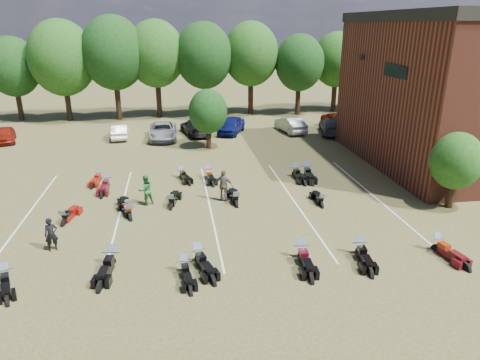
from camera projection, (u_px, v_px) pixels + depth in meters
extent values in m
plane|color=brown|center=(273.00, 227.00, 22.04)|extent=(160.00, 160.00, 0.00)
imported|color=maroon|center=(5.00, 135.00, 37.71)|extent=(2.55, 4.14, 1.32)
imported|color=silver|center=(120.00, 131.00, 38.96)|extent=(1.59, 3.99, 1.29)
imported|color=gray|center=(163.00, 131.00, 38.68)|extent=(2.49, 5.28, 1.46)
imported|color=black|center=(195.00, 127.00, 40.30)|extent=(3.10, 5.39, 1.47)
imported|color=#0B1250|center=(231.00, 125.00, 40.73)|extent=(3.50, 4.92, 1.56)
imported|color=#9D9E99|center=(290.00, 125.00, 41.17)|extent=(2.33, 4.69, 1.48)
imported|color=#5C1105|center=(340.00, 122.00, 41.95)|extent=(2.82, 5.64, 1.53)
imported|color=#343539|center=(332.00, 126.00, 40.59)|extent=(3.28, 5.45, 1.48)
imported|color=black|center=(51.00, 235.00, 19.53)|extent=(0.68, 0.56, 1.60)
imported|color=#286C32|center=(146.00, 190.00, 24.51)|extent=(1.08, 1.00, 1.79)
imported|color=#565149|center=(224.00, 185.00, 24.99)|extent=(1.23, 0.93, 1.94)
cube|color=black|center=(362.00, 57.00, 31.94)|extent=(0.30, 0.40, 0.30)
cube|color=black|center=(395.00, 71.00, 27.49)|extent=(0.06, 3.00, 0.80)
cylinder|color=black|center=(19.00, 102.00, 45.26)|extent=(0.58, 0.58, 4.08)
ellipsoid|color=#1E4C19|center=(11.00, 60.00, 43.78)|extent=(6.00, 6.00, 6.90)
cylinder|color=black|center=(68.00, 101.00, 45.97)|extent=(0.58, 0.58, 4.08)
ellipsoid|color=#1E4C19|center=(62.00, 60.00, 44.50)|extent=(6.00, 6.00, 6.90)
cylinder|color=black|center=(116.00, 100.00, 46.69)|extent=(0.57, 0.58, 4.08)
ellipsoid|color=#1E4C19|center=(112.00, 59.00, 45.21)|extent=(6.00, 6.00, 6.90)
cylinder|color=black|center=(162.00, 99.00, 47.40)|extent=(0.57, 0.58, 4.08)
ellipsoid|color=#1E4C19|center=(160.00, 59.00, 45.93)|extent=(6.00, 6.00, 6.90)
cylinder|color=black|center=(207.00, 98.00, 48.12)|extent=(0.58, 0.58, 4.08)
ellipsoid|color=#1E4C19|center=(206.00, 58.00, 46.64)|extent=(6.00, 6.00, 6.90)
cylinder|color=black|center=(251.00, 97.00, 48.83)|extent=(0.57, 0.58, 4.08)
ellipsoid|color=#1E4C19|center=(251.00, 58.00, 47.36)|extent=(6.00, 6.00, 6.90)
cylinder|color=black|center=(293.00, 96.00, 49.55)|extent=(0.57, 0.58, 4.08)
ellipsoid|color=#1E4C19|center=(295.00, 57.00, 48.07)|extent=(6.00, 6.00, 6.90)
cylinder|color=black|center=(334.00, 95.00, 50.26)|extent=(0.57, 0.58, 4.08)
ellipsoid|color=#1E4C19|center=(337.00, 57.00, 48.79)|extent=(6.00, 6.00, 6.90)
cylinder|color=black|center=(374.00, 94.00, 50.98)|extent=(0.58, 0.58, 4.08)
ellipsoid|color=#1E4C19|center=(378.00, 56.00, 49.50)|extent=(6.00, 6.00, 6.90)
cylinder|color=black|center=(413.00, 93.00, 51.69)|extent=(0.58, 0.58, 4.08)
ellipsoid|color=#1E4C19|center=(418.00, 56.00, 50.22)|extent=(6.00, 6.00, 6.90)
cylinder|color=black|center=(451.00, 193.00, 24.18)|extent=(0.24, 0.24, 1.71)
sphere|color=#1E4C19|center=(456.00, 161.00, 23.53)|extent=(2.80, 2.80, 2.80)
cylinder|color=black|center=(209.00, 137.00, 35.82)|extent=(0.24, 0.24, 1.90)
sphere|color=#1E4C19|center=(208.00, 111.00, 35.08)|extent=(3.20, 3.20, 3.20)
cube|color=silver|center=(25.00, 219.00, 22.97)|extent=(0.10, 14.00, 0.01)
cube|color=silver|center=(120.00, 213.00, 23.68)|extent=(0.10, 14.00, 0.01)
cube|color=silver|center=(210.00, 207.00, 24.40)|extent=(0.10, 14.00, 0.01)
cube|color=silver|center=(295.00, 202.00, 25.11)|extent=(0.10, 14.00, 0.01)
cube|color=silver|center=(375.00, 197.00, 25.83)|extent=(0.10, 14.00, 0.01)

